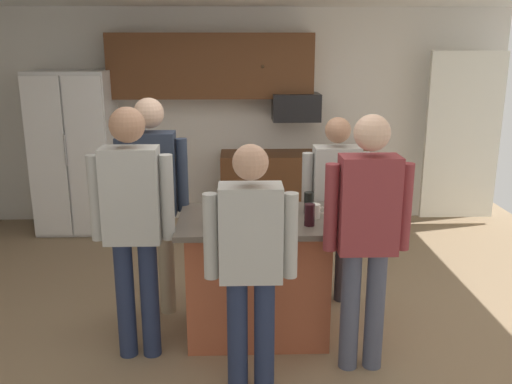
{
  "coord_description": "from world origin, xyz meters",
  "views": [
    {
      "loc": [
        -0.08,
        -4.08,
        2.18
      ],
      "look_at": [
        0.05,
        0.12,
        1.05
      ],
      "focal_mm": 38.76,
      "sensor_mm": 36.0,
      "label": 1
    }
  ],
  "objects_px": {
    "person_elder_center": "(367,227)",
    "serving_tray": "(253,216)",
    "glass_pilsner": "(209,215)",
    "person_guest_by_door": "(153,192)",
    "person_guest_left": "(133,217)",
    "person_guest_right": "(251,256)",
    "refrigerator": "(76,152)",
    "glass_dark_ale": "(310,215)",
    "mug_blue_stoneware": "(315,211)",
    "tumbler_amber": "(241,219)",
    "microwave_over_range": "(296,107)",
    "glass_stout_tall": "(309,203)",
    "kitchen_island": "(257,275)",
    "glass_short_whisky": "(293,203)",
    "mug_ceramic_white": "(268,203)",
    "person_host_foreground": "(335,199)"
  },
  "relations": [
    {
      "from": "person_guest_by_door",
      "to": "person_elder_center",
      "type": "bearing_deg",
      "value": -5.91
    },
    {
      "from": "person_elder_center",
      "to": "mug_ceramic_white",
      "type": "height_order",
      "value": "person_elder_center"
    },
    {
      "from": "person_guest_right",
      "to": "tumbler_amber",
      "type": "distance_m",
      "value": 0.53
    },
    {
      "from": "refrigerator",
      "to": "person_guest_right",
      "type": "xyz_separation_m",
      "value": [
        1.98,
        -3.33,
        -0.01
      ]
    },
    {
      "from": "mug_ceramic_white",
      "to": "tumbler_amber",
      "type": "height_order",
      "value": "tumbler_amber"
    },
    {
      "from": "glass_pilsner",
      "to": "glass_dark_ale",
      "type": "relative_size",
      "value": 1.0
    },
    {
      "from": "person_guest_right",
      "to": "kitchen_island",
      "type": "bearing_deg",
      "value": 0.0
    },
    {
      "from": "glass_short_whisky",
      "to": "glass_stout_tall",
      "type": "xyz_separation_m",
      "value": [
        0.12,
        -0.02,
        0.01
      ]
    },
    {
      "from": "glass_pilsner",
      "to": "tumbler_amber",
      "type": "distance_m",
      "value": 0.24
    },
    {
      "from": "mug_blue_stoneware",
      "to": "tumbler_amber",
      "type": "relative_size",
      "value": 0.84
    },
    {
      "from": "person_guest_left",
      "to": "person_guest_right",
      "type": "height_order",
      "value": "person_guest_left"
    },
    {
      "from": "refrigerator",
      "to": "glass_dark_ale",
      "type": "xyz_separation_m",
      "value": [
        2.41,
        -2.75,
        0.07
      ]
    },
    {
      "from": "microwave_over_range",
      "to": "glass_stout_tall",
      "type": "bearing_deg",
      "value": -93.45
    },
    {
      "from": "refrigerator",
      "to": "tumbler_amber",
      "type": "relative_size",
      "value": 12.84
    },
    {
      "from": "person_guest_right",
      "to": "person_guest_by_door",
      "type": "bearing_deg",
      "value": 38.76
    },
    {
      "from": "person_host_foreground",
      "to": "tumbler_amber",
      "type": "distance_m",
      "value": 1.12
    },
    {
      "from": "glass_pilsner",
      "to": "person_guest_by_door",
      "type": "bearing_deg",
      "value": 131.88
    },
    {
      "from": "refrigerator",
      "to": "glass_dark_ale",
      "type": "distance_m",
      "value": 3.66
    },
    {
      "from": "refrigerator",
      "to": "microwave_over_range",
      "type": "xyz_separation_m",
      "value": [
        2.6,
        0.12,
        0.51
      ]
    },
    {
      "from": "person_guest_left",
      "to": "tumbler_amber",
      "type": "distance_m",
      "value": 0.74
    },
    {
      "from": "glass_pilsner",
      "to": "glass_short_whisky",
      "type": "height_order",
      "value": "glass_pilsner"
    },
    {
      "from": "person_elder_center",
      "to": "tumbler_amber",
      "type": "distance_m",
      "value": 0.86
    },
    {
      "from": "person_guest_by_door",
      "to": "mug_blue_stoneware",
      "type": "distance_m",
      "value": 1.31
    },
    {
      "from": "person_guest_left",
      "to": "glass_stout_tall",
      "type": "height_order",
      "value": "person_guest_left"
    },
    {
      "from": "mug_blue_stoneware",
      "to": "glass_dark_ale",
      "type": "distance_m",
      "value": 0.19
    },
    {
      "from": "tumbler_amber",
      "to": "person_guest_by_door",
      "type": "bearing_deg",
      "value": 138.76
    },
    {
      "from": "refrigerator",
      "to": "glass_pilsner",
      "type": "xyz_separation_m",
      "value": [
        1.7,
        -2.73,
        0.07
      ]
    },
    {
      "from": "person_guest_left",
      "to": "mug_ceramic_white",
      "type": "xyz_separation_m",
      "value": [
        0.95,
        0.51,
        -0.06
      ]
    },
    {
      "from": "glass_pilsner",
      "to": "kitchen_island",
      "type": "bearing_deg",
      "value": 25.58
    },
    {
      "from": "mug_blue_stoneware",
      "to": "glass_pilsner",
      "type": "relative_size",
      "value": 0.77
    },
    {
      "from": "person_guest_left",
      "to": "person_guest_right",
      "type": "xyz_separation_m",
      "value": [
        0.79,
        -0.46,
        -0.11
      ]
    },
    {
      "from": "kitchen_island",
      "to": "glass_short_whisky",
      "type": "height_order",
      "value": "glass_short_whisky"
    },
    {
      "from": "person_elder_center",
      "to": "serving_tray",
      "type": "bearing_deg",
      "value": 2.12
    },
    {
      "from": "glass_dark_ale",
      "to": "serving_tray",
      "type": "height_order",
      "value": "glass_dark_ale"
    },
    {
      "from": "microwave_over_range",
      "to": "glass_pilsner",
      "type": "height_order",
      "value": "microwave_over_range"
    },
    {
      "from": "kitchen_island",
      "to": "person_guest_by_door",
      "type": "bearing_deg",
      "value": 156.1
    },
    {
      "from": "tumbler_amber",
      "to": "mug_blue_stoneware",
      "type": "bearing_deg",
      "value": 22.55
    },
    {
      "from": "person_guest_by_door",
      "to": "glass_pilsner",
      "type": "relative_size",
      "value": 11.23
    },
    {
      "from": "kitchen_island",
      "to": "mug_blue_stoneware",
      "type": "xyz_separation_m",
      "value": [
        0.43,
        -0.02,
        0.51
      ]
    },
    {
      "from": "mug_blue_stoneware",
      "to": "mug_ceramic_white",
      "type": "xyz_separation_m",
      "value": [
        -0.34,
        0.22,
        -0.0
      ]
    },
    {
      "from": "kitchen_island",
      "to": "glass_pilsner",
      "type": "relative_size",
      "value": 7.34
    },
    {
      "from": "person_guest_by_door",
      "to": "refrigerator",
      "type": "bearing_deg",
      "value": 143.1
    },
    {
      "from": "glass_pilsner",
      "to": "glass_dark_ale",
      "type": "xyz_separation_m",
      "value": [
        0.71,
        -0.03,
        -0.0
      ]
    },
    {
      "from": "serving_tray",
      "to": "mug_ceramic_white",
      "type": "bearing_deg",
      "value": 61.97
    },
    {
      "from": "refrigerator",
      "to": "mug_ceramic_white",
      "type": "xyz_separation_m",
      "value": [
        2.14,
        -2.36,
        0.04
      ]
    },
    {
      "from": "microwave_over_range",
      "to": "person_guest_right",
      "type": "relative_size",
      "value": 0.35
    },
    {
      "from": "person_guest_by_door",
      "to": "person_elder_center",
      "type": "xyz_separation_m",
      "value": [
        1.52,
        -0.87,
        -0.02
      ]
    },
    {
      "from": "mug_blue_stoneware",
      "to": "person_guest_by_door",
      "type": "bearing_deg",
      "value": 163.01
    },
    {
      "from": "person_elder_center",
      "to": "mug_blue_stoneware",
      "type": "distance_m",
      "value": 0.56
    },
    {
      "from": "person_guest_left",
      "to": "glass_pilsner",
      "type": "xyz_separation_m",
      "value": [
        0.51,
        0.14,
        -0.03
      ]
    }
  ]
}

